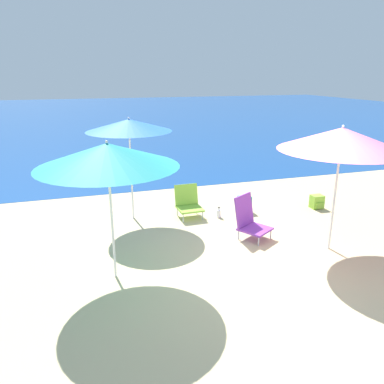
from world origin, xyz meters
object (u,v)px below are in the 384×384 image
backpack_teal (244,204)px  water_bottle (219,213)px  beach_umbrella_blue (129,125)px  beach_umbrella_pink (342,139)px  beach_chair_lime (188,202)px  beach_umbrella_teal (107,155)px  beach_chair_purple (249,219)px  backpack_lime (317,202)px

backpack_teal → water_bottle: bearing=-166.3°
beach_umbrella_blue → water_bottle: beach_umbrella_blue is taller
beach_umbrella_pink → beach_chair_lime: (-1.94, 2.26, -1.64)m
beach_umbrella_blue → backpack_teal: beach_umbrella_blue is taller
water_bottle → backpack_teal: bearing=13.7°
beach_umbrella_teal → beach_chair_purple: size_ratio=2.60×
beach_chair_lime → water_bottle: bearing=-25.9°
beach_chair_purple → beach_umbrella_pink: bearing=-68.5°
beach_umbrella_pink → water_bottle: 3.04m
beach_chair_purple → backpack_lime: bearing=-7.1°
beach_umbrella_blue → beach_chair_lime: (1.16, -0.23, -1.67)m
beach_umbrella_pink → beach_chair_lime: size_ratio=3.23×
backpack_teal → beach_umbrella_teal: bearing=-146.9°
beach_chair_purple → beach_umbrella_teal: bearing=163.9°
beach_umbrella_blue → backpack_teal: bearing=-8.0°
beach_chair_lime → water_bottle: 0.71m
beach_chair_purple → water_bottle: size_ratio=3.48×
beach_chair_purple → backpack_lime: beach_chair_purple is taller
beach_umbrella_teal → beach_chair_purple: bearing=15.6°
beach_umbrella_teal → beach_chair_lime: 3.19m
beach_umbrella_blue → beach_chair_purple: size_ratio=2.66×
beach_umbrella_teal → beach_chair_purple: beach_umbrella_teal is taller
beach_umbrella_pink → backpack_lime: 2.81m
beach_umbrella_pink → beach_chair_purple: beach_umbrella_pink is taller
beach_umbrella_teal → backpack_teal: beach_umbrella_teal is taller
beach_umbrella_pink → backpack_lime: bearing=60.8°
backpack_teal → water_bottle: backpack_teal is taller
beach_umbrella_blue → backpack_lime: bearing=-8.5°
beach_chair_purple → backpack_teal: 1.40m
beach_umbrella_blue → beach_chair_purple: 3.02m
beach_umbrella_pink → beach_chair_lime: beach_umbrella_pink is taller
beach_umbrella_blue → backpack_teal: (2.45, -0.34, -1.81)m
beach_umbrella_blue → water_bottle: size_ratio=9.25×
beach_umbrella_blue → backpack_lime: size_ratio=7.03×
beach_umbrella_pink → beach_umbrella_blue: bearing=141.2°
beach_umbrella_blue → beach_chair_purple: (1.95, -1.63, -1.62)m
beach_umbrella_teal → water_bottle: (2.41, 1.84, -1.80)m
beach_umbrella_teal → backpack_lime: beach_umbrella_teal is taller
water_bottle → beach_chair_lime: bearing=155.7°
beach_umbrella_pink → beach_umbrella_teal: bearing=177.8°
beach_chair_lime → water_bottle: beach_chair_lime is taller
backpack_lime → beach_umbrella_teal: bearing=-160.1°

